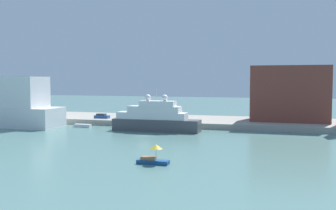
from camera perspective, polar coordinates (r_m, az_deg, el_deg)
name	(u,v)px	position (r m, az deg, el deg)	size (l,w,h in m)	color
ground	(144,136)	(90.30, -3.52, -4.51)	(400.00, 400.00, 0.00)	slate
quay_dock	(177,121)	(116.21, 1.24, -2.29)	(110.00, 23.08, 1.52)	gray
large_yacht	(155,119)	(98.70, -1.87, -2.00)	(22.18, 4.56, 10.51)	#4C4C51
small_motorboat	(153,157)	(60.68, -2.15, -7.48)	(4.95, 1.98, 3.04)	navy
work_barge	(83,126)	(109.40, -12.23, -2.93)	(4.71, 1.48, 0.83)	silver
harbor_building	(290,93)	(113.67, 17.20, 1.61)	(20.52, 12.82, 15.11)	brown
parked_car	(102,116)	(117.66, -9.55, -1.61)	(4.41, 1.74, 1.34)	#1E4C99
person_figure	(122,115)	(116.92, -6.62, -1.49)	(0.36, 0.36, 1.80)	#334C8C
mooring_bollard	(169,120)	(105.93, 0.19, -2.24)	(0.51, 0.51, 0.79)	black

